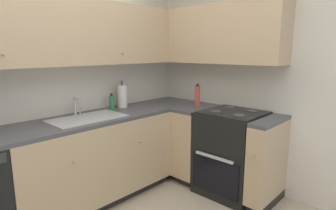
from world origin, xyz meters
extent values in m
cube|color=silver|center=(0.00, 1.44, 1.30)|extent=(3.78, 0.05, 2.59)
cube|color=silver|center=(1.86, 0.00, 1.30)|extent=(0.05, 2.93, 2.59)
cube|color=tan|center=(0.41, 1.12, 0.47)|extent=(1.65, 0.60, 0.76)
cube|color=black|center=(0.41, 1.15, 0.04)|extent=(1.65, 0.54, 0.09)
sphere|color=tan|center=(0.05, 0.80, 0.61)|extent=(0.02, 0.02, 0.02)
sphere|color=tan|center=(0.78, 0.80, 0.61)|extent=(0.02, 0.02, 0.02)
cube|color=#4C4C51|center=(0.41, 1.12, 0.87)|extent=(2.86, 0.60, 0.03)
cube|color=tan|center=(1.54, 0.67, 0.47)|extent=(0.60, 0.30, 0.76)
cube|color=black|center=(1.57, 0.67, 0.04)|extent=(0.54, 0.30, 0.09)
cube|color=tan|center=(1.54, -0.21, 0.47)|extent=(0.60, 0.18, 0.76)
cube|color=black|center=(1.57, -0.21, 0.04)|extent=(0.54, 0.18, 0.09)
sphere|color=tan|center=(1.23, -0.21, 0.61)|extent=(0.02, 0.02, 0.02)
cube|color=#4C4C51|center=(1.54, 0.67, 0.87)|extent=(0.60, 0.30, 0.03)
cube|color=#4C4C51|center=(1.54, -0.21, 0.87)|extent=(0.60, 0.18, 0.03)
cube|color=black|center=(1.56, 0.20, 0.44)|extent=(0.64, 0.62, 0.89)
cube|color=black|center=(1.23, 0.20, 0.28)|extent=(0.02, 0.55, 0.37)
cube|color=silver|center=(1.21, 0.20, 0.49)|extent=(0.02, 0.43, 0.02)
cube|color=black|center=(1.56, 0.20, 0.89)|extent=(0.59, 0.60, 0.01)
cube|color=black|center=(1.86, 0.20, 0.96)|extent=(0.03, 0.60, 0.15)
cylinder|color=#4C4C4C|center=(1.42, 0.06, 0.90)|extent=(0.11, 0.11, 0.01)
cylinder|color=#4C4C4C|center=(1.42, 0.33, 0.90)|extent=(0.11, 0.11, 0.01)
cylinder|color=#4C4C4C|center=(1.70, 0.06, 0.90)|extent=(0.11, 0.11, 0.01)
cylinder|color=#4C4C4C|center=(1.70, 0.33, 0.90)|extent=(0.11, 0.11, 0.01)
cube|color=tan|center=(0.25, 1.26, 1.70)|extent=(2.54, 0.32, 0.62)
sphere|color=tan|center=(-0.31, 1.09, 1.50)|extent=(0.02, 0.02, 0.02)
sphere|color=tan|center=(0.81, 1.09, 1.50)|extent=(0.02, 0.02, 0.02)
cube|color=tan|center=(1.68, 0.58, 1.70)|extent=(0.32, 1.67, 0.62)
cube|color=#B7B7BC|center=(0.36, 1.09, 0.89)|extent=(0.70, 0.40, 0.01)
cube|color=gray|center=(0.36, 1.09, 0.84)|extent=(0.65, 0.36, 0.09)
cube|color=#99999E|center=(0.36, 1.09, 0.86)|extent=(0.02, 0.35, 0.06)
cylinder|color=silver|center=(0.36, 1.32, 0.98)|extent=(0.02, 0.02, 0.18)
cylinder|color=silver|center=(0.36, 1.24, 1.06)|extent=(0.02, 0.15, 0.02)
cylinder|color=silver|center=(0.41, 1.32, 0.92)|extent=(0.02, 0.02, 0.06)
cylinder|color=#338C4C|center=(0.79, 1.30, 0.96)|extent=(0.05, 0.05, 0.15)
cylinder|color=#262626|center=(0.79, 1.30, 1.05)|extent=(0.02, 0.02, 0.03)
cylinder|color=white|center=(0.93, 1.28, 1.02)|extent=(0.11, 0.11, 0.26)
cylinder|color=#3F3F3F|center=(0.93, 1.28, 1.04)|extent=(0.02, 0.02, 0.32)
cylinder|color=#BF4C3F|center=(1.54, 0.67, 1.01)|extent=(0.06, 0.06, 0.24)
cylinder|color=black|center=(1.54, 0.67, 1.14)|extent=(0.03, 0.03, 0.02)
camera|label=1|loc=(-1.01, -1.27, 1.53)|focal=29.86mm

